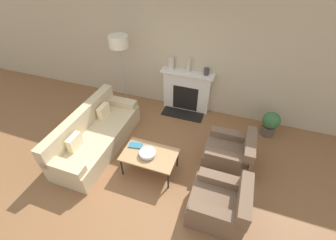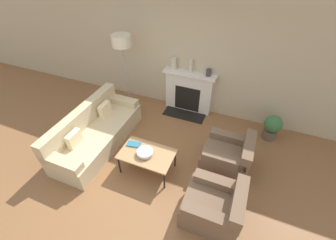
{
  "view_description": "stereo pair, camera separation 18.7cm",
  "coord_description": "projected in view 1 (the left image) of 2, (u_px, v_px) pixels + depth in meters",
  "views": [
    {
      "loc": [
        1.33,
        -2.15,
        3.54
      ],
      "look_at": [
        0.11,
        1.35,
        0.45
      ],
      "focal_mm": 24.0,
      "sensor_mm": 36.0,
      "label": 1
    },
    {
      "loc": [
        1.51,
        -2.09,
        3.54
      ],
      "look_at": [
        0.11,
        1.35,
        0.45
      ],
      "focal_mm": 24.0,
      "sensor_mm": 36.0,
      "label": 2
    }
  ],
  "objects": [
    {
      "name": "wall_back",
      "position": [
        181.0,
        52.0,
        5.13
      ],
      "size": [
        18.0,
        0.06,
        2.9
      ],
      "color": "#BCAD8E",
      "rests_on": "ground_plane"
    },
    {
      "name": "mantel_vase_center_right",
      "position": [
        206.0,
        72.0,
        5.08
      ],
      "size": [
        0.12,
        0.12,
        0.16
      ],
      "color": "#3D383D",
      "rests_on": "fireplace"
    },
    {
      "name": "couch",
      "position": [
        96.0,
        135.0,
        4.68
      ],
      "size": [
        0.87,
        2.23,
        0.83
      ],
      "rotation": [
        0.0,
        0.0,
        1.57
      ],
      "color": "#CCB78E",
      "rests_on": "ground_plane"
    },
    {
      "name": "fireplace",
      "position": [
        186.0,
        92.0,
        5.57
      ],
      "size": [
        1.27,
        0.59,
        1.05
      ],
      "color": "silver",
      "rests_on": "ground_plane"
    },
    {
      "name": "book",
      "position": [
        135.0,
        145.0,
        4.24
      ],
      "size": [
        0.27,
        0.18,
        0.02
      ],
      "rotation": [
        0.0,
        0.0,
        0.15
      ],
      "color": "teal",
      "rests_on": "coffee_table"
    },
    {
      "name": "coffee_table",
      "position": [
        149.0,
        155.0,
        4.11
      ],
      "size": [
        0.99,
        0.61,
        0.45
      ],
      "color": "tan",
      "rests_on": "ground_plane"
    },
    {
      "name": "mantel_vase_left",
      "position": [
        171.0,
        64.0,
        5.25
      ],
      "size": [
        0.13,
        0.13,
        0.29
      ],
      "color": "beige",
      "rests_on": "fireplace"
    },
    {
      "name": "mantel_vase_center_left",
      "position": [
        189.0,
        66.0,
        5.13
      ],
      "size": [
        0.08,
        0.08,
        0.32
      ],
      "color": "beige",
      "rests_on": "fireplace"
    },
    {
      "name": "potted_plant",
      "position": [
        270.0,
        123.0,
        4.94
      ],
      "size": [
        0.38,
        0.38,
        0.59
      ],
      "color": "brown",
      "rests_on": "ground_plane"
    },
    {
      "name": "bowl",
      "position": [
        148.0,
        153.0,
        4.04
      ],
      "size": [
        0.3,
        0.3,
        0.08
      ],
      "color": "silver",
      "rests_on": "coffee_table"
    },
    {
      "name": "ground_plane",
      "position": [
        138.0,
        181.0,
        4.17
      ],
      "size": [
        18.0,
        18.0,
        0.0
      ],
      "primitive_type": "plane",
      "color": "brown"
    },
    {
      "name": "armchair_far",
      "position": [
        229.0,
        154.0,
        4.31
      ],
      "size": [
        0.87,
        0.79,
        0.74
      ],
      "rotation": [
        0.0,
        0.0,
        -1.57
      ],
      "color": "brown",
      "rests_on": "ground_plane"
    },
    {
      "name": "armchair_near",
      "position": [
        220.0,
        204.0,
        3.51
      ],
      "size": [
        0.87,
        0.79,
        0.74
      ],
      "rotation": [
        0.0,
        0.0,
        -1.57
      ],
      "color": "brown",
      "rests_on": "ground_plane"
    },
    {
      "name": "floor_lamp",
      "position": [
        120.0,
        49.0,
        4.88
      ],
      "size": [
        0.43,
        0.43,
        1.89
      ],
      "color": "gray",
      "rests_on": "ground_plane"
    }
  ]
}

